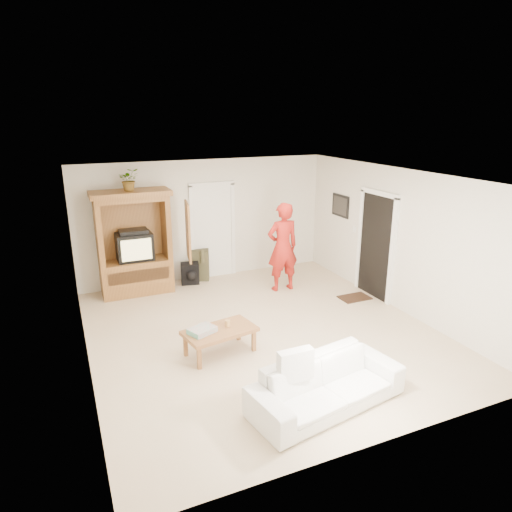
{
  "coord_description": "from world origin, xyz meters",
  "views": [
    {
      "loc": [
        -2.87,
        -6.33,
        3.53
      ],
      "look_at": [
        0.15,
        0.6,
        1.15
      ],
      "focal_mm": 32.0,
      "sensor_mm": 36.0,
      "label": 1
    }
  ],
  "objects_px": {
    "armoire": "(136,250)",
    "sofa": "(327,384)",
    "man": "(283,247)",
    "coffee_table": "(220,332)"
  },
  "relations": [
    {
      "from": "armoire",
      "to": "man",
      "type": "xyz_separation_m",
      "value": [
        2.77,
        -1.05,
        0.01
      ]
    },
    {
      "from": "man",
      "to": "coffee_table",
      "type": "distance_m",
      "value": 2.94
    },
    {
      "from": "armoire",
      "to": "sofa",
      "type": "distance_m",
      "value": 5.08
    },
    {
      "from": "coffee_table",
      "to": "sofa",
      "type": "bearing_deg",
      "value": -76.21
    },
    {
      "from": "armoire",
      "to": "man",
      "type": "distance_m",
      "value": 2.96
    },
    {
      "from": "armoire",
      "to": "coffee_table",
      "type": "xyz_separation_m",
      "value": [
        0.7,
        -3.05,
        -0.56
      ]
    },
    {
      "from": "armoire",
      "to": "man",
      "type": "relative_size",
      "value": 1.14
    },
    {
      "from": "armoire",
      "to": "coffee_table",
      "type": "height_order",
      "value": "armoire"
    },
    {
      "from": "sofa",
      "to": "coffee_table",
      "type": "bearing_deg",
      "value": 104.38
    },
    {
      "from": "man",
      "to": "coffee_table",
      "type": "xyz_separation_m",
      "value": [
        -2.07,
        -2.0,
        -0.57
      ]
    }
  ]
}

